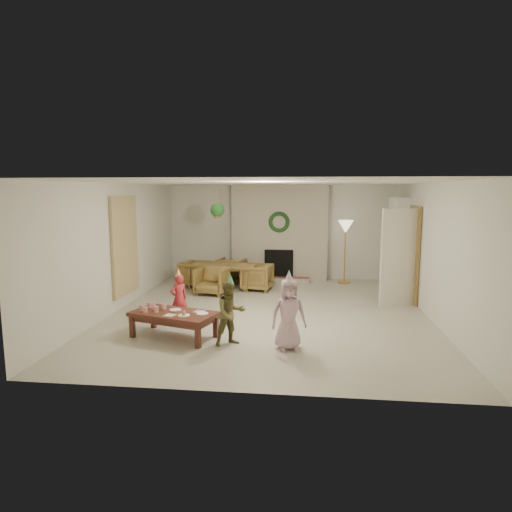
# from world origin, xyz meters

# --- Properties ---
(floor) EXTENTS (7.00, 7.00, 0.00)m
(floor) POSITION_xyz_m (0.00, 0.00, 0.00)
(floor) COLOR #B7B29E
(floor) RESTS_ON ground
(ceiling) EXTENTS (7.00, 7.00, 0.00)m
(ceiling) POSITION_xyz_m (0.00, 0.00, 2.50)
(ceiling) COLOR white
(ceiling) RESTS_ON wall_back
(wall_back) EXTENTS (7.00, 0.00, 7.00)m
(wall_back) POSITION_xyz_m (0.00, 3.50, 1.25)
(wall_back) COLOR silver
(wall_back) RESTS_ON floor
(wall_front) EXTENTS (7.00, 0.00, 7.00)m
(wall_front) POSITION_xyz_m (0.00, -3.50, 1.25)
(wall_front) COLOR silver
(wall_front) RESTS_ON floor
(wall_left) EXTENTS (0.00, 7.00, 7.00)m
(wall_left) POSITION_xyz_m (-3.00, 0.00, 1.25)
(wall_left) COLOR silver
(wall_left) RESTS_ON floor
(wall_right) EXTENTS (0.00, 7.00, 7.00)m
(wall_right) POSITION_xyz_m (3.00, 0.00, 1.25)
(wall_right) COLOR silver
(wall_right) RESTS_ON floor
(fireplace_mass) EXTENTS (2.50, 0.40, 2.50)m
(fireplace_mass) POSITION_xyz_m (0.00, 3.30, 1.25)
(fireplace_mass) COLOR #4D1714
(fireplace_mass) RESTS_ON floor
(fireplace_hearth) EXTENTS (1.60, 0.30, 0.12)m
(fireplace_hearth) POSITION_xyz_m (0.00, 2.95, 0.06)
(fireplace_hearth) COLOR #5D2619
(fireplace_hearth) RESTS_ON floor
(fireplace_firebox) EXTENTS (0.75, 0.12, 0.75)m
(fireplace_firebox) POSITION_xyz_m (0.00, 3.12, 0.45)
(fireplace_firebox) COLOR black
(fireplace_firebox) RESTS_ON floor
(fireplace_wreath) EXTENTS (0.54, 0.10, 0.54)m
(fireplace_wreath) POSITION_xyz_m (0.00, 3.07, 1.55)
(fireplace_wreath) COLOR #163B1A
(fireplace_wreath) RESTS_ON fireplace_mass
(floor_lamp_base) EXTENTS (0.30, 0.30, 0.03)m
(floor_lamp_base) POSITION_xyz_m (1.69, 3.00, 0.02)
(floor_lamp_base) COLOR gold
(floor_lamp_base) RESTS_ON floor
(floor_lamp_post) EXTENTS (0.03, 0.03, 1.45)m
(floor_lamp_post) POSITION_xyz_m (1.69, 3.00, 0.75)
(floor_lamp_post) COLOR gold
(floor_lamp_post) RESTS_ON floor
(floor_lamp_shade) EXTENTS (0.39, 0.39, 0.32)m
(floor_lamp_shade) POSITION_xyz_m (1.69, 3.00, 1.45)
(floor_lamp_shade) COLOR beige
(floor_lamp_shade) RESTS_ON floor_lamp_post
(bookshelf_carcass) EXTENTS (0.30, 1.00, 2.20)m
(bookshelf_carcass) POSITION_xyz_m (2.84, 2.30, 1.10)
(bookshelf_carcass) COLOR white
(bookshelf_carcass) RESTS_ON floor
(bookshelf_shelf_a) EXTENTS (0.30, 0.92, 0.03)m
(bookshelf_shelf_a) POSITION_xyz_m (2.82, 2.30, 0.45)
(bookshelf_shelf_a) COLOR white
(bookshelf_shelf_a) RESTS_ON bookshelf_carcass
(bookshelf_shelf_b) EXTENTS (0.30, 0.92, 0.03)m
(bookshelf_shelf_b) POSITION_xyz_m (2.82, 2.30, 0.85)
(bookshelf_shelf_b) COLOR white
(bookshelf_shelf_b) RESTS_ON bookshelf_carcass
(bookshelf_shelf_c) EXTENTS (0.30, 0.92, 0.03)m
(bookshelf_shelf_c) POSITION_xyz_m (2.82, 2.30, 1.25)
(bookshelf_shelf_c) COLOR white
(bookshelf_shelf_c) RESTS_ON bookshelf_carcass
(bookshelf_shelf_d) EXTENTS (0.30, 0.92, 0.03)m
(bookshelf_shelf_d) POSITION_xyz_m (2.82, 2.30, 1.65)
(bookshelf_shelf_d) COLOR white
(bookshelf_shelf_d) RESTS_ON bookshelf_carcass
(books_row_lower) EXTENTS (0.20, 0.40, 0.24)m
(books_row_lower) POSITION_xyz_m (2.80, 2.15, 0.59)
(books_row_lower) COLOR maroon
(books_row_lower) RESTS_ON bookshelf_shelf_a
(books_row_mid) EXTENTS (0.20, 0.44, 0.24)m
(books_row_mid) POSITION_xyz_m (2.80, 2.35, 0.99)
(books_row_mid) COLOR #26448C
(books_row_mid) RESTS_ON bookshelf_shelf_b
(books_row_upper) EXTENTS (0.20, 0.36, 0.22)m
(books_row_upper) POSITION_xyz_m (2.80, 2.20, 1.38)
(books_row_upper) COLOR #B48026
(books_row_upper) RESTS_ON bookshelf_shelf_c
(door_frame) EXTENTS (0.05, 0.86, 2.04)m
(door_frame) POSITION_xyz_m (2.96, 1.20, 1.02)
(door_frame) COLOR olive
(door_frame) RESTS_ON floor
(door_leaf) EXTENTS (0.77, 0.32, 2.00)m
(door_leaf) POSITION_xyz_m (2.58, 0.82, 1.00)
(door_leaf) COLOR beige
(door_leaf) RESTS_ON floor
(curtain_panel) EXTENTS (0.06, 1.20, 2.00)m
(curtain_panel) POSITION_xyz_m (-2.96, 0.20, 1.25)
(curtain_panel) COLOR beige
(curtain_panel) RESTS_ON wall_left
(dining_table) EXTENTS (1.73, 1.14, 0.56)m
(dining_table) POSITION_xyz_m (-1.32, 2.10, 0.28)
(dining_table) COLOR olive
(dining_table) RESTS_ON floor
(dining_chair_near) EXTENTS (0.77, 0.78, 0.62)m
(dining_chair_near) POSITION_xyz_m (-1.44, 1.40, 0.31)
(dining_chair_near) COLOR olive
(dining_chair_near) RESTS_ON floor
(dining_chair_far) EXTENTS (0.77, 0.78, 0.62)m
(dining_chair_far) POSITION_xyz_m (-1.21, 2.80, 0.31)
(dining_chair_far) COLOR olive
(dining_chair_far) RESTS_ON floor
(dining_chair_left) EXTENTS (0.78, 0.77, 0.62)m
(dining_chair_left) POSITION_xyz_m (-2.02, 2.22, 0.31)
(dining_chair_left) COLOR olive
(dining_chair_left) RESTS_ON floor
(dining_chair_right) EXTENTS (0.78, 0.77, 0.62)m
(dining_chair_right) POSITION_xyz_m (-0.45, 1.96, 0.31)
(dining_chair_right) COLOR olive
(dining_chair_right) RESTS_ON floor
(hanging_plant_cord) EXTENTS (0.01, 0.01, 0.70)m
(hanging_plant_cord) POSITION_xyz_m (-1.30, 1.50, 2.15)
(hanging_plant_cord) COLOR tan
(hanging_plant_cord) RESTS_ON ceiling
(hanging_plant_pot) EXTENTS (0.16, 0.16, 0.12)m
(hanging_plant_pot) POSITION_xyz_m (-1.30, 1.50, 1.80)
(hanging_plant_pot) COLOR brown
(hanging_plant_pot) RESTS_ON hanging_plant_cord
(hanging_plant_foliage) EXTENTS (0.32, 0.32, 0.32)m
(hanging_plant_foliage) POSITION_xyz_m (-1.30, 1.50, 1.92)
(hanging_plant_foliage) COLOR #1A4F1C
(hanging_plant_foliage) RESTS_ON hanging_plant_pot
(coffee_table_top) EXTENTS (1.50, 1.06, 0.06)m
(coffee_table_top) POSITION_xyz_m (-1.40, -1.64, 0.39)
(coffee_table_top) COLOR #57291D
(coffee_table_top) RESTS_ON floor
(coffee_table_apron) EXTENTS (1.37, 0.93, 0.08)m
(coffee_table_apron) POSITION_xyz_m (-1.40, -1.64, 0.31)
(coffee_table_apron) COLOR #57291D
(coffee_table_apron) RESTS_ON floor
(coffee_leg_fl) EXTENTS (0.09, 0.09, 0.36)m
(coffee_leg_fl) POSITION_xyz_m (-2.07, -1.72, 0.18)
(coffee_leg_fl) COLOR #57291D
(coffee_leg_fl) RESTS_ON floor
(coffee_leg_fr) EXTENTS (0.09, 0.09, 0.36)m
(coffee_leg_fr) POSITION_xyz_m (-0.90, -2.09, 0.18)
(coffee_leg_fr) COLOR #57291D
(coffee_leg_fr) RESTS_ON floor
(coffee_leg_bl) EXTENTS (0.09, 0.09, 0.36)m
(coffee_leg_bl) POSITION_xyz_m (-1.91, -1.19, 0.18)
(coffee_leg_bl) COLOR #57291D
(coffee_leg_bl) RESTS_ON floor
(coffee_leg_br) EXTENTS (0.09, 0.09, 0.36)m
(coffee_leg_br) POSITION_xyz_m (-0.73, -1.57, 0.18)
(coffee_leg_br) COLOR #57291D
(coffee_leg_br) RESTS_ON floor
(cup_a) EXTENTS (0.09, 0.09, 0.09)m
(cup_a) POSITION_xyz_m (-1.95, -1.63, 0.47)
(cup_a) COLOR white
(cup_a) RESTS_ON coffee_table_top
(cup_b) EXTENTS (0.09, 0.09, 0.09)m
(cup_b) POSITION_xyz_m (-1.89, -1.43, 0.47)
(cup_b) COLOR white
(cup_b) RESTS_ON coffee_table_top
(cup_c) EXTENTS (0.09, 0.09, 0.09)m
(cup_c) POSITION_xyz_m (-1.84, -1.72, 0.47)
(cup_c) COLOR white
(cup_c) RESTS_ON coffee_table_top
(cup_d) EXTENTS (0.09, 0.09, 0.09)m
(cup_d) POSITION_xyz_m (-1.78, -1.52, 0.47)
(cup_d) COLOR white
(cup_d) RESTS_ON coffee_table_top
(cup_e) EXTENTS (0.09, 0.09, 0.09)m
(cup_e) POSITION_xyz_m (-1.68, -1.69, 0.47)
(cup_e) COLOR white
(cup_e) RESTS_ON coffee_table_top
(cup_f) EXTENTS (0.09, 0.09, 0.09)m
(cup_f) POSITION_xyz_m (-1.62, -1.49, 0.47)
(cup_f) COLOR white
(cup_f) RESTS_ON coffee_table_top
(plate_a) EXTENTS (0.24, 0.24, 0.01)m
(plate_a) POSITION_xyz_m (-1.41, -1.51, 0.42)
(plate_a) COLOR white
(plate_a) RESTS_ON coffee_table_top
(plate_b) EXTENTS (0.24, 0.24, 0.01)m
(plate_b) POSITION_xyz_m (-1.19, -1.82, 0.42)
(plate_b) COLOR white
(plate_b) RESTS_ON coffee_table_top
(plate_c) EXTENTS (0.24, 0.24, 0.01)m
(plate_c) POSITION_xyz_m (-0.92, -1.69, 0.42)
(plate_c) COLOR white
(plate_c) RESTS_ON coffee_table_top
(food_scoop) EXTENTS (0.09, 0.09, 0.07)m
(food_scoop) POSITION_xyz_m (-1.19, -1.82, 0.46)
(food_scoop) COLOR tan
(food_scoop) RESTS_ON plate_b
(napkin_left) EXTENTS (0.20, 0.20, 0.01)m
(napkin_left) POSITION_xyz_m (-1.41, -1.84, 0.42)
(napkin_left) COLOR #DDA2AC
(napkin_left) RESTS_ON coffee_table_top
(napkin_right) EXTENTS (0.20, 0.20, 0.01)m
(napkin_right) POSITION_xyz_m (-1.00, -1.57, 0.42)
(napkin_right) COLOR #DDA2AC
(napkin_right) RESTS_ON coffee_table_top
(child_red) EXTENTS (0.38, 0.37, 0.88)m
(child_red) POSITION_xyz_m (-1.55, -0.84, 0.44)
(child_red) COLOR #B82730
(child_red) RESTS_ON floor
(party_hat_red) EXTENTS (0.16, 0.16, 0.17)m
(party_hat_red) POSITION_xyz_m (-1.55, -0.84, 0.92)
(party_hat_red) COLOR #E9E54D
(party_hat_red) RESTS_ON child_red
(child_plaid) EXTENTS (0.61, 0.59, 1.00)m
(child_plaid) POSITION_xyz_m (-0.44, -1.89, 0.50)
(child_plaid) COLOR brown
(child_plaid) RESTS_ON floor
(party_hat_plaid) EXTENTS (0.14, 0.14, 0.16)m
(party_hat_plaid) POSITION_xyz_m (-0.44, -1.89, 1.03)
(party_hat_plaid) COLOR #48A864
(party_hat_plaid) RESTS_ON child_plaid
(child_pink) EXTENTS (0.59, 0.46, 1.07)m
(child_pink) POSITION_xyz_m (0.46, -1.97, 0.54)
(child_pink) COLOR #CFA6B6
(child_pink) RESTS_ON floor
(party_hat_pink) EXTENTS (0.15, 0.15, 0.19)m
(party_hat_pink) POSITION_xyz_m (0.46, -1.97, 1.11)
(party_hat_pink) COLOR #BABBC2
(party_hat_pink) RESTS_ON child_pink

